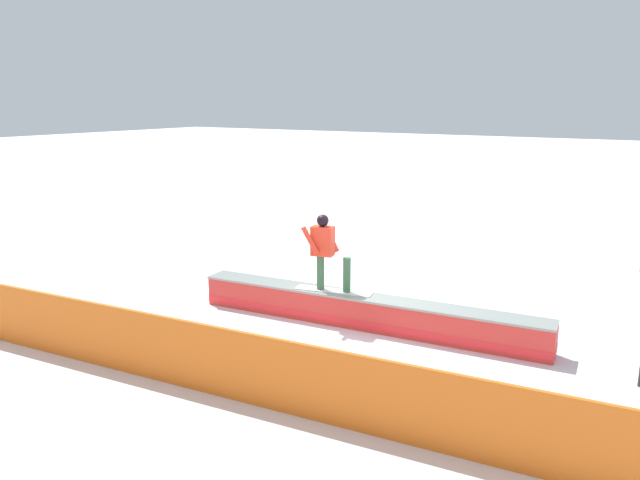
{
  "coord_description": "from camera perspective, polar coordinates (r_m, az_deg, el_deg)",
  "views": [
    {
      "loc": [
        -4.87,
        9.39,
        4.06
      ],
      "look_at": [
        0.31,
        1.03,
        1.79
      ],
      "focal_mm": 34.43,
      "sensor_mm": 36.0,
      "label": 1
    }
  ],
  "objects": [
    {
      "name": "safety_fence",
      "position": [
        8.51,
        -6.73,
        -11.75
      ],
      "size": [
        11.8,
        1.15,
        1.02
      ],
      "primitive_type": "cube",
      "rotation": [
        0.0,
        0.0,
        0.09
      ],
      "color": "orange",
      "rests_on": "ground_plane"
    },
    {
      "name": "ground_plane",
      "position": [
        11.33,
        4.11,
        -8.05
      ],
      "size": [
        120.0,
        120.0,
        0.0
      ],
      "primitive_type": "plane",
      "color": "white"
    },
    {
      "name": "grind_box",
      "position": [
        11.24,
        4.13,
        -6.77
      ],
      "size": [
        6.6,
        1.14,
        0.59
      ],
      "color": "red",
      "rests_on": "ground_plane"
    },
    {
      "name": "snowboarder",
      "position": [
        11.21,
        0.55,
        -0.92
      ],
      "size": [
        1.49,
        0.6,
        1.43
      ],
      "color": "silver",
      "rests_on": "grind_box"
    }
  ]
}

